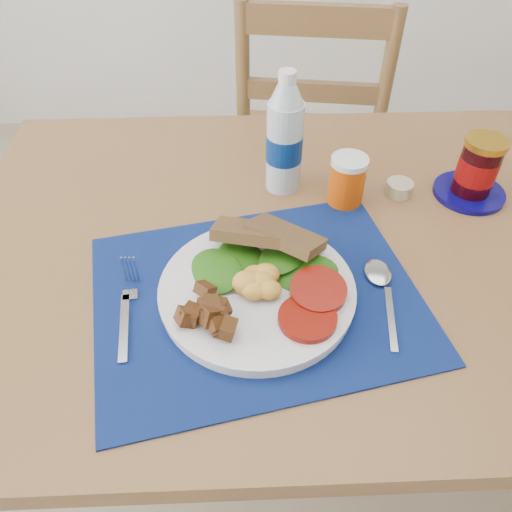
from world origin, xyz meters
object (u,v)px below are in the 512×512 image
at_px(breakfast_plate, 253,288).
at_px(water_bottle, 285,140).
at_px(juice_glass, 347,182).
at_px(jam_on_saucer, 476,171).
at_px(chair_far, 310,121).

height_order(breakfast_plate, water_bottle, water_bottle).
bearing_deg(juice_glass, jam_on_saucer, 3.20).
xyz_separation_m(chair_far, breakfast_plate, (-0.20, -0.85, 0.18)).
bearing_deg(breakfast_plate, juice_glass, 74.33).
relative_size(breakfast_plate, jam_on_saucer, 2.22).
xyz_separation_m(water_bottle, juice_glass, (0.12, -0.06, -0.06)).
height_order(chair_far, jam_on_saucer, chair_far).
relative_size(breakfast_plate, juice_glass, 3.25).
distance_m(breakfast_plate, jam_on_saucer, 0.52).
height_order(chair_far, breakfast_plate, chair_far).
bearing_deg(breakfast_plate, chair_far, 98.21).
distance_m(juice_glass, jam_on_saucer, 0.26).
xyz_separation_m(breakfast_plate, water_bottle, (0.07, 0.31, 0.08)).
distance_m(breakfast_plate, water_bottle, 0.33).
bearing_deg(water_bottle, juice_glass, -26.96).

